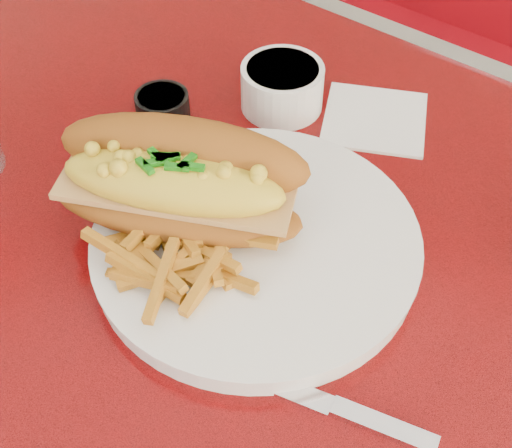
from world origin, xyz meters
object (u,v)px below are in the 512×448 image
Objects in this scene: fork at (229,282)px; gravy_ramekin at (282,86)px; dinner_plate at (256,244)px; mac_hoagie at (178,181)px; sauce_cup_left at (162,105)px; diner_table at (283,358)px; booth_bench_far at (512,169)px; knife at (319,401)px.

gravy_ramekin reaches higher than fork.
gravy_ramekin is at bearing 119.92° from dinner_plate.
mac_hoagie reaches higher than sauce_cup_left.
mac_hoagie is 0.18m from sauce_cup_left.
diner_table is at bearing -52.53° from gravy_ramekin.
fork is at bearing -91.22° from booth_bench_far.
gravy_ramekin is (-0.14, 0.19, 0.19)m from diner_table.
knife is at bearing -34.71° from dinner_plate.
sauce_cup_left is at bearing 159.44° from diner_table.
booth_bench_far is at bearing 90.00° from diner_table.
dinner_plate is at bearing -92.22° from booth_bench_far.
gravy_ramekin is (-0.12, 0.25, 0.01)m from fork.
diner_table is 8.00× the size of fork.
fork is at bearing -47.60° from mac_hoagie.
diner_table is 0.25m from mac_hoagie.
dinner_plate is at bearing 132.17° from knife.
gravy_ramekin reaches higher than dinner_plate.
diner_table is at bearing -90.00° from booth_bench_far.
fork is 1.40× the size of gravy_ramekin.
booth_bench_far reaches higher than gravy_ramekin.
diner_table is 1.03× the size of booth_bench_far.
booth_bench_far reaches higher than dinner_plate.
gravy_ramekin is 0.14m from sauce_cup_left.
dinner_plate is 1.45× the size of knife.
dinner_plate is 0.09m from mac_hoagie.
dinner_plate is 0.22m from gravy_ramekin.
knife is (0.34, -0.19, -0.01)m from sauce_cup_left.
gravy_ramekin is at bearing -1.15° from fork.
sauce_cup_left reaches higher than diner_table.
mac_hoagie is at bearing -97.18° from booth_bench_far.
mac_hoagie is 0.10m from fork.
mac_hoagie is 2.38× the size of gravy_ramekin.
diner_table is 16.84× the size of sauce_cup_left.
booth_bench_far is 1.01m from mac_hoagie.
diner_table is 0.30m from gravy_ramekin.
mac_hoagie is 1.69× the size of fork.
sauce_cup_left is (-0.20, 0.10, 0.00)m from dinner_plate.
diner_table is at bearing -11.40° from mac_hoagie.
fork is at bearing 149.50° from knife.
gravy_ramekin is 0.48× the size of knife.
dinner_plate is 4.50× the size of sauce_cup_left.
mac_hoagie reaches higher than gravy_ramekin.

